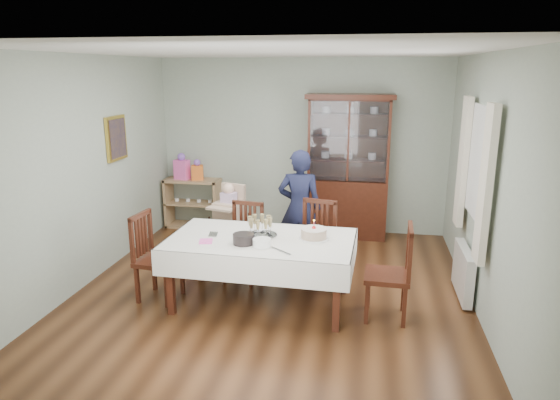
% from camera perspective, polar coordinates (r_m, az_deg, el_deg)
% --- Properties ---
extents(floor, '(5.00, 5.00, 0.00)m').
position_cam_1_polar(floor, '(5.91, -0.98, -10.58)').
color(floor, '#593319').
rests_on(floor, ground).
extents(room_shell, '(5.00, 5.00, 5.00)m').
position_cam_1_polar(room_shell, '(5.92, -0.07, 6.76)').
color(room_shell, '#9EAA99').
rests_on(room_shell, floor).
extents(dining_table, '(2.03, 1.21, 0.76)m').
position_cam_1_polar(dining_table, '(5.52, -2.15, -8.08)').
color(dining_table, '#411B10').
rests_on(dining_table, floor).
extents(china_cabinet, '(1.30, 0.48, 2.18)m').
position_cam_1_polar(china_cabinet, '(7.63, 7.80, 4.01)').
color(china_cabinet, '#411B10').
rests_on(china_cabinet, floor).
extents(sideboard, '(0.90, 0.38, 0.80)m').
position_cam_1_polar(sideboard, '(8.29, -9.89, -0.34)').
color(sideboard, tan).
rests_on(sideboard, floor).
extents(picture_frame, '(0.04, 0.48, 0.58)m').
position_cam_1_polar(picture_frame, '(6.91, -18.21, 6.73)').
color(picture_frame, gold).
rests_on(picture_frame, room_shell).
extents(window, '(0.04, 1.02, 1.22)m').
position_cam_1_polar(window, '(5.75, 21.89, 3.90)').
color(window, white).
rests_on(window, room_shell).
extents(curtain_left, '(0.07, 0.30, 1.55)m').
position_cam_1_polar(curtain_left, '(5.16, 22.46, 1.57)').
color(curtain_left, silver).
rests_on(curtain_left, room_shell).
extents(curtain_right, '(0.07, 0.30, 1.55)m').
position_cam_1_polar(curtain_right, '(6.35, 20.19, 4.08)').
color(curtain_right, silver).
rests_on(curtain_right, room_shell).
extents(radiator, '(0.10, 0.80, 0.55)m').
position_cam_1_polar(radiator, '(6.08, 20.20, -7.71)').
color(radiator, white).
rests_on(radiator, floor).
extents(chair_far_left, '(0.48, 0.48, 0.95)m').
position_cam_1_polar(chair_far_left, '(6.19, -4.20, -6.55)').
color(chair_far_left, '#411B10').
rests_on(chair_far_left, floor).
extents(chair_far_right, '(0.53, 0.53, 1.00)m').
position_cam_1_polar(chair_far_right, '(6.09, 3.97, -6.76)').
color(chair_far_right, '#411B10').
rests_on(chair_far_right, floor).
extents(chair_end_left, '(0.49, 0.49, 0.99)m').
position_cam_1_polar(chair_end_left, '(5.84, -13.74, -8.20)').
color(chair_end_left, '#411B10').
rests_on(chair_end_left, floor).
extents(chair_end_right, '(0.47, 0.47, 1.01)m').
position_cam_1_polar(chair_end_right, '(5.37, 12.25, -10.10)').
color(chair_end_right, '#411B10').
rests_on(chair_end_right, floor).
extents(woman, '(0.57, 0.38, 1.55)m').
position_cam_1_polar(woman, '(6.48, 2.25, -0.97)').
color(woman, black).
rests_on(woman, floor).
extents(high_chair, '(0.58, 0.58, 1.06)m').
position_cam_1_polar(high_chair, '(6.83, -5.79, -3.36)').
color(high_chair, black).
rests_on(high_chair, floor).
extents(champagne_tray, '(0.37, 0.37, 0.22)m').
position_cam_1_polar(champagne_tray, '(5.43, -2.28, -3.48)').
color(champagne_tray, silver).
rests_on(champagne_tray, dining_table).
extents(birthday_cake, '(0.32, 0.32, 0.22)m').
position_cam_1_polar(birthday_cake, '(5.36, 3.88, -3.89)').
color(birthday_cake, white).
rests_on(birthday_cake, dining_table).
extents(plate_stack_dark, '(0.24, 0.24, 0.11)m').
position_cam_1_polar(plate_stack_dark, '(5.22, -4.19, -4.45)').
color(plate_stack_dark, black).
rests_on(plate_stack_dark, dining_table).
extents(plate_stack_white, '(0.20, 0.20, 0.08)m').
position_cam_1_polar(plate_stack_white, '(5.14, -2.09, -4.90)').
color(plate_stack_white, white).
rests_on(plate_stack_white, dining_table).
extents(napkin_stack, '(0.16, 0.16, 0.02)m').
position_cam_1_polar(napkin_stack, '(5.33, -8.47, -4.68)').
color(napkin_stack, '#FC5CB9').
rests_on(napkin_stack, dining_table).
extents(cutlery, '(0.15, 0.19, 0.01)m').
position_cam_1_polar(cutlery, '(5.56, -8.01, -3.87)').
color(cutlery, silver).
rests_on(cutlery, dining_table).
extents(cake_knife, '(0.25, 0.21, 0.01)m').
position_cam_1_polar(cake_knife, '(5.01, 0.07, -5.83)').
color(cake_knife, silver).
rests_on(cake_knife, dining_table).
extents(gift_bag_pink, '(0.26, 0.20, 0.43)m').
position_cam_1_polar(gift_bag_pink, '(8.20, -11.15, 3.65)').
color(gift_bag_pink, '#FC5CB9').
rests_on(gift_bag_pink, sideboard).
extents(gift_bag_orange, '(0.21, 0.17, 0.33)m').
position_cam_1_polar(gift_bag_orange, '(8.12, -9.42, 3.33)').
color(gift_bag_orange, orange).
rests_on(gift_bag_orange, sideboard).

